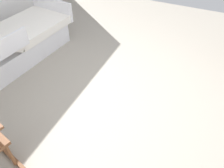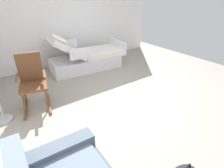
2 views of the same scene
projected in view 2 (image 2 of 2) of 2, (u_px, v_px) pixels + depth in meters
ground_plane at (134, 95)px, 3.96m from camera, size 6.81×6.81×0.00m
side_wall at (73, 17)px, 5.35m from camera, size 0.10×5.56×2.70m
hospital_bed at (85, 58)px, 5.20m from camera, size 1.16×2.14×1.12m
rocking_chair at (33, 82)px, 3.39m from camera, size 0.85×0.64×1.05m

